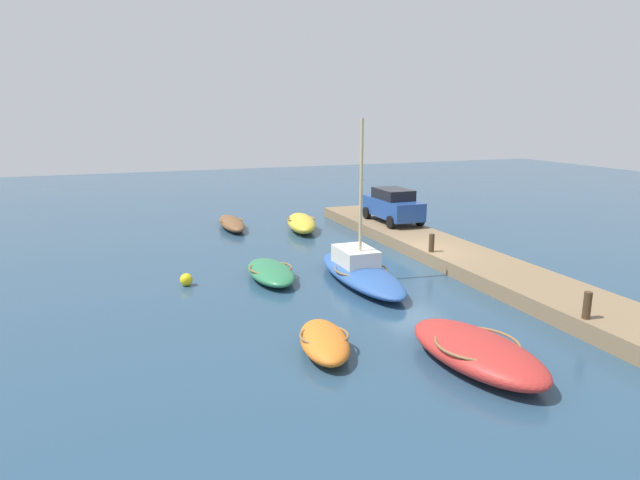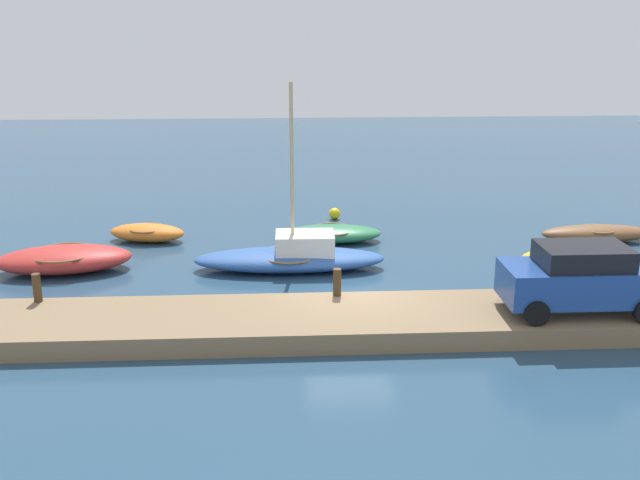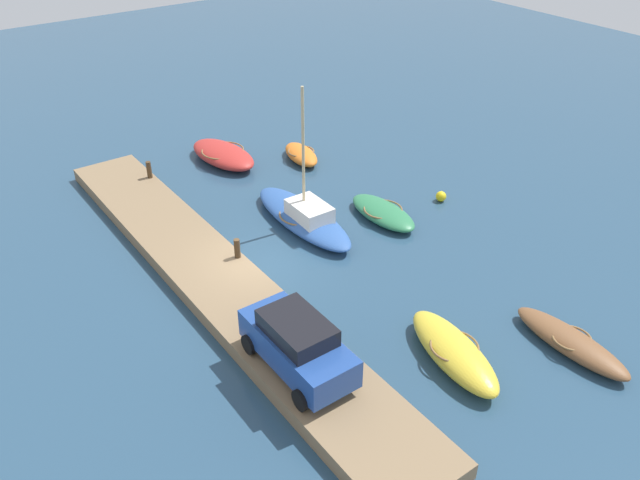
% 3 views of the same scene
% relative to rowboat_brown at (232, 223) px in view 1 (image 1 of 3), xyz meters
% --- Properties ---
extents(ground_plane, '(84.00, 84.00, 0.00)m').
position_rel_rowboat_brown_xyz_m(ground_plane, '(-9.72, -5.76, -0.31)').
color(ground_plane, navy).
extents(dock_platform, '(22.68, 2.87, 0.55)m').
position_rel_rowboat_brown_xyz_m(dock_platform, '(-9.72, -7.52, -0.04)').
color(dock_platform, '#846B4C').
rests_on(dock_platform, ground_plane).
extents(rowboat_brown, '(4.18, 1.27, 0.61)m').
position_rel_rowboat_brown_xyz_m(rowboat_brown, '(0.00, 0.00, 0.00)').
color(rowboat_brown, brown).
rests_on(rowboat_brown, ground_plane).
extents(sailboat_blue, '(6.25, 2.03, 6.03)m').
position_rel_rowboat_brown_xyz_m(sailboat_blue, '(-11.29, -2.52, 0.14)').
color(sailboat_blue, '#2D569E').
rests_on(sailboat_blue, ground_plane).
extents(rowboat_green, '(3.67, 1.69, 0.59)m').
position_rel_rowboat_brown_xyz_m(rowboat_green, '(-9.78, 0.52, -0.01)').
color(rowboat_green, '#2D7A4C').
rests_on(rowboat_green, ground_plane).
extents(rowboat_yellow, '(4.42, 2.30, 0.83)m').
position_rel_rowboat_brown_xyz_m(rowboat_yellow, '(-1.79, -3.44, 0.11)').
color(rowboat_yellow, gold).
rests_on(rowboat_yellow, ground_plane).
extents(dinghy_orange, '(2.99, 1.78, 0.64)m').
position_rel_rowboat_brown_xyz_m(dinghy_orange, '(-16.56, 0.96, 0.02)').
color(dinghy_orange, orange).
rests_on(dinghy_orange, ground_plane).
extents(motorboat_red, '(4.50, 2.53, 0.82)m').
position_rel_rowboat_brown_xyz_m(motorboat_red, '(-18.67, -2.30, 0.11)').
color(motorboat_red, '#B72D28').
rests_on(motorboat_red, ground_plane).
extents(mooring_post_west, '(0.22, 0.22, 0.78)m').
position_rel_rowboat_brown_xyz_m(mooring_post_west, '(-18.19, -6.33, 0.63)').
color(mooring_post_west, '#47331E').
rests_on(mooring_post_west, dock_platform).
extents(mooring_post_mid_west, '(0.23, 0.23, 0.77)m').
position_rel_rowboat_brown_xyz_m(mooring_post_mid_west, '(-10.11, -6.33, 0.62)').
color(mooring_post_mid_west, '#47331E').
rests_on(mooring_post_mid_west, dock_platform).
extents(parked_car, '(3.99, 1.91, 1.78)m').
position_rel_rowboat_brown_xyz_m(parked_car, '(-3.95, -7.80, 1.15)').
color(parked_car, '#234793').
rests_on(parked_car, dock_platform).
extents(marker_buoy, '(0.47, 0.47, 0.47)m').
position_rel_rowboat_brown_xyz_m(marker_buoy, '(-9.43, 3.64, -0.08)').
color(marker_buoy, yellow).
rests_on(marker_buoy, ground_plane).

